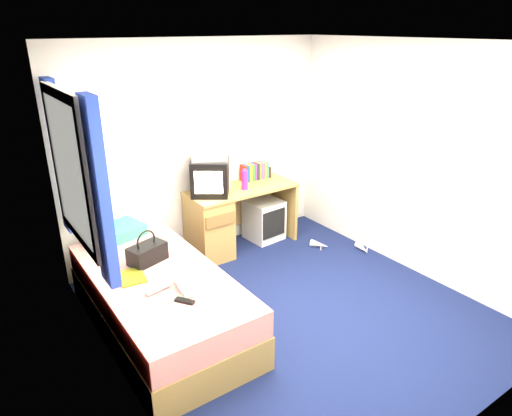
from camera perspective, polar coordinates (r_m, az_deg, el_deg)
ground at (r=4.43m, az=4.43°, el=-12.73°), size 3.40×3.40×0.00m
room_shell at (r=3.80m, az=5.07°, el=5.60°), size 3.40×3.40×3.40m
bed at (r=4.15m, az=-11.85°, el=-11.39°), size 1.01×2.00×0.54m
pillow at (r=4.73m, az=-17.20°, el=-2.99°), size 0.60×0.46×0.12m
desk at (r=5.32m, az=-4.35°, el=-1.47°), size 1.30×0.55×0.75m
storage_cube at (r=5.70m, az=1.00°, el=-1.46°), size 0.43×0.43×0.50m
crt_tv at (r=5.07m, az=-5.74°, el=3.85°), size 0.54×0.53×0.40m
vcr at (r=5.01m, az=-5.84°, el=6.44°), size 0.46×0.42×0.07m
book_row at (r=5.59m, az=-0.19°, el=4.62°), size 0.34×0.13×0.20m
picture_frame at (r=5.68m, az=1.41°, el=4.58°), size 0.03×0.12×0.14m
pink_water_bottle at (r=5.22m, az=-1.42°, el=3.47°), size 0.07×0.07×0.22m
aerosol_can at (r=5.27m, az=-3.46°, el=3.29°), size 0.05×0.05×0.16m
handbag at (r=4.18m, az=-13.44°, el=-5.46°), size 0.37×0.28×0.31m
towel at (r=3.77m, az=-7.20°, el=-8.88°), size 0.36×0.32×0.11m
magazine at (r=4.01m, az=-15.31°, el=-8.31°), size 0.25×0.31×0.01m
water_bottle at (r=3.76m, az=-12.17°, el=-9.64°), size 0.21×0.11×0.07m
colour_swatch_fan at (r=3.65m, az=-9.65°, el=-11.02°), size 0.23×0.12×0.01m
remote_control at (r=3.60m, az=-8.89°, el=-11.40°), size 0.13×0.16×0.02m
window_assembly at (r=3.93m, az=-21.71°, el=4.16°), size 0.11×1.42×1.40m
white_heels at (r=5.59m, az=10.55°, el=-4.75°), size 0.52×0.60×0.09m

